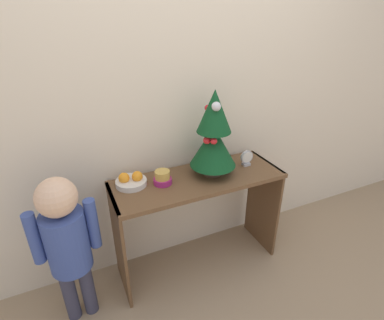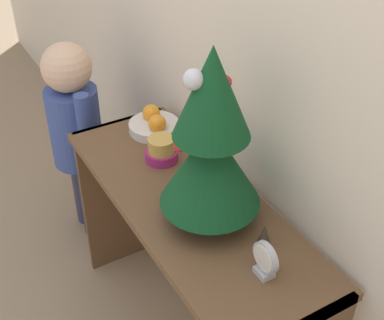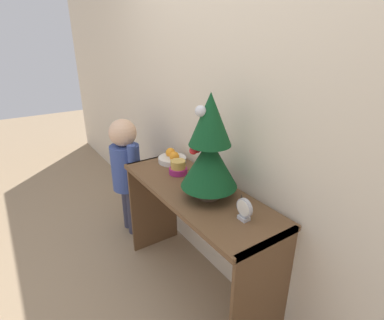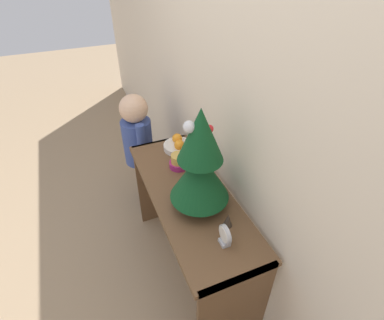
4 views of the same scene
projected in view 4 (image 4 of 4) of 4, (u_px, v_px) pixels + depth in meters
name	position (u px, v px, depth m)	size (l,w,h in m)	color
ground_plane	(162.00, 279.00, 2.13)	(12.00, 12.00, 0.00)	#997F60
back_wall	(236.00, 110.00, 1.53)	(7.00, 0.05, 2.50)	beige
console_table	(189.00, 213.00, 1.85)	(1.19, 0.43, 0.77)	brown
mini_tree	(200.00, 163.00, 1.48)	(0.32, 0.32, 0.60)	#4C3828
fruit_bowl	(178.00, 145.00, 2.08)	(0.20, 0.20, 0.09)	silver
singing_bowl	(179.00, 162.00, 1.91)	(0.12, 0.12, 0.09)	#9E2366
desk_clock	(225.00, 236.00, 1.41)	(0.10, 0.04, 0.12)	#B2B2B7
figurine	(228.00, 220.00, 1.52)	(0.05, 0.05, 0.08)	#382D23
child_figure	(137.00, 139.00, 2.44)	(0.38, 0.24, 1.02)	#38384C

